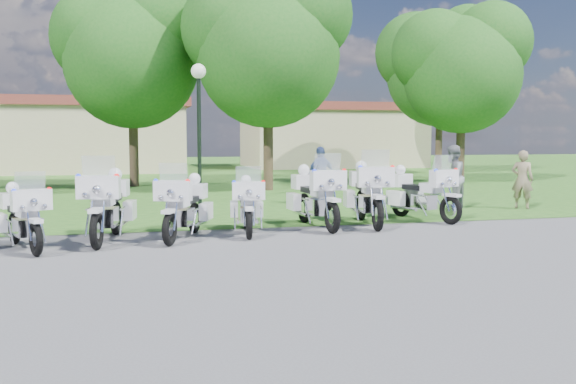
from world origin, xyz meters
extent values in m
plane|color=#515156|center=(0.00, 0.00, 0.00)|extent=(100.00, 100.00, 0.00)
cube|color=#28591C|center=(0.00, 27.00, 0.00)|extent=(100.00, 48.00, 0.01)
torus|color=black|center=(-3.50, 0.68, 0.29)|extent=(0.33, 0.60, 0.60)
torus|color=black|center=(-4.07, 2.09, 0.29)|extent=(0.33, 0.60, 0.60)
cube|color=white|center=(-3.49, 0.67, 0.61)|extent=(0.30, 0.42, 0.06)
cube|color=white|center=(-3.58, 0.87, 0.94)|extent=(0.68, 0.44, 0.36)
cube|color=silver|center=(-3.60, 0.92, 1.25)|extent=(0.50, 0.29, 0.34)
sphere|color=red|center=(-3.29, 0.93, 1.11)|extent=(0.08, 0.08, 0.08)
sphere|color=#1426E5|center=(-3.82, 0.72, 1.11)|extent=(0.08, 0.08, 0.08)
cube|color=silver|center=(-3.79, 1.40, 0.40)|extent=(0.47, 0.58, 0.30)
cube|color=white|center=(-3.71, 1.21, 0.72)|extent=(0.44, 0.54, 0.20)
cube|color=black|center=(-3.89, 1.65, 0.70)|extent=(0.49, 0.63, 0.11)
cube|color=white|center=(-3.77, 2.07, 0.45)|extent=(0.32, 0.49, 0.32)
cube|color=white|center=(-4.27, 1.87, 0.45)|extent=(0.32, 0.49, 0.32)
cube|color=white|center=(-4.08, 2.12, 0.82)|extent=(0.53, 0.49, 0.29)
sphere|color=white|center=(-4.08, 2.12, 1.05)|extent=(0.23, 0.23, 0.23)
torus|color=black|center=(-2.54, 1.09, 0.35)|extent=(0.25, 0.72, 0.70)
torus|color=black|center=(-2.25, 2.85, 0.35)|extent=(0.25, 0.72, 0.70)
cube|color=white|center=(-2.54, 1.07, 0.71)|extent=(0.26, 0.49, 0.07)
cube|color=white|center=(-2.50, 1.33, 1.10)|extent=(0.79, 0.37, 0.42)
cube|color=silver|center=(-2.49, 1.39, 1.47)|extent=(0.60, 0.22, 0.39)
sphere|color=red|center=(-2.18, 1.21, 1.30)|extent=(0.09, 0.09, 0.09)
sphere|color=#1426E5|center=(-2.84, 1.32, 1.30)|extent=(0.09, 0.09, 0.09)
cube|color=silver|center=(-2.39, 1.99, 0.47)|extent=(0.45, 0.64, 0.36)
cube|color=white|center=(-2.43, 1.74, 0.84)|extent=(0.42, 0.59, 0.23)
cube|color=black|center=(-2.34, 2.30, 0.82)|extent=(0.46, 0.70, 0.13)
cube|color=white|center=(-1.96, 2.64, 0.52)|extent=(0.28, 0.57, 0.38)
cube|color=white|center=(-2.58, 2.75, 0.52)|extent=(0.28, 0.57, 0.38)
cube|color=white|center=(-2.24, 2.88, 0.96)|extent=(0.57, 0.50, 0.34)
sphere|color=white|center=(-2.24, 2.88, 1.24)|extent=(0.27, 0.27, 0.27)
torus|color=black|center=(-1.26, 1.18, 0.32)|extent=(0.35, 0.64, 0.64)
torus|color=black|center=(-0.66, 2.69, 0.32)|extent=(0.35, 0.64, 0.64)
cube|color=white|center=(-1.27, 1.17, 0.65)|extent=(0.32, 0.45, 0.07)
cube|color=white|center=(-1.18, 1.39, 1.00)|extent=(0.72, 0.47, 0.38)
cube|color=silver|center=(-1.16, 1.44, 1.34)|extent=(0.54, 0.31, 0.36)
sphere|color=red|center=(-0.92, 1.22, 1.19)|extent=(0.09, 0.09, 0.09)
sphere|color=#1426E5|center=(-1.48, 1.45, 1.19)|extent=(0.09, 0.09, 0.09)
cube|color=silver|center=(-0.95, 1.96, 0.43)|extent=(0.50, 0.62, 0.32)
cube|color=white|center=(-1.04, 1.74, 0.76)|extent=(0.47, 0.58, 0.21)
cube|color=black|center=(-0.85, 2.22, 0.75)|extent=(0.52, 0.67, 0.11)
cube|color=white|center=(-0.44, 2.45, 0.48)|extent=(0.34, 0.53, 0.34)
cube|color=white|center=(-0.98, 2.67, 0.48)|extent=(0.34, 0.53, 0.34)
cube|color=white|center=(-0.65, 2.72, 0.88)|extent=(0.57, 0.53, 0.31)
sphere|color=white|center=(-0.65, 2.72, 1.13)|extent=(0.25, 0.25, 0.25)
torus|color=black|center=(0.29, 1.58, 0.30)|extent=(0.20, 0.61, 0.60)
torus|color=black|center=(0.50, 3.08, 0.30)|extent=(0.20, 0.61, 0.60)
cube|color=white|center=(0.29, 1.56, 0.61)|extent=(0.21, 0.41, 0.06)
cube|color=white|center=(0.32, 1.78, 0.94)|extent=(0.67, 0.30, 0.36)
cube|color=silver|center=(0.33, 1.83, 1.25)|extent=(0.51, 0.18, 0.34)
sphere|color=red|center=(0.60, 1.69, 1.11)|extent=(0.08, 0.08, 0.08)
sphere|color=#1426E5|center=(0.03, 1.77, 1.11)|extent=(0.08, 0.08, 0.08)
cube|color=silver|center=(0.40, 2.35, 0.40)|extent=(0.37, 0.54, 0.30)
cube|color=white|center=(0.37, 2.14, 0.72)|extent=(0.35, 0.50, 0.20)
cube|color=black|center=(0.44, 2.61, 0.70)|extent=(0.38, 0.59, 0.11)
cube|color=white|center=(0.75, 2.91, 0.45)|extent=(0.22, 0.48, 0.32)
cube|color=white|center=(0.22, 2.99, 0.45)|extent=(0.22, 0.48, 0.32)
cube|color=white|center=(0.51, 3.11, 0.82)|extent=(0.48, 0.41, 0.29)
sphere|color=white|center=(0.51, 3.11, 1.06)|extent=(0.23, 0.23, 0.23)
torus|color=black|center=(2.10, 1.93, 0.34)|extent=(0.18, 0.71, 0.70)
torus|color=black|center=(1.98, 3.69, 0.34)|extent=(0.18, 0.71, 0.70)
cube|color=white|center=(2.11, 1.90, 0.71)|extent=(0.22, 0.47, 0.07)
cube|color=white|center=(2.09, 2.16, 1.09)|extent=(0.77, 0.30, 0.42)
cube|color=silver|center=(2.08, 2.23, 1.46)|extent=(0.59, 0.17, 0.39)
sphere|color=red|center=(2.43, 2.12, 1.29)|extent=(0.09, 0.09, 0.09)
sphere|color=#1426E5|center=(1.76, 2.08, 1.29)|extent=(0.09, 0.09, 0.09)
cube|color=silver|center=(2.04, 2.83, 0.47)|extent=(0.39, 0.61, 0.35)
cube|color=white|center=(2.06, 2.58, 0.83)|extent=(0.37, 0.56, 0.23)
cube|color=black|center=(2.02, 3.14, 0.81)|extent=(0.40, 0.67, 0.12)
cube|color=white|center=(2.31, 3.56, 0.52)|extent=(0.22, 0.55, 0.37)
cube|color=white|center=(1.68, 3.51, 0.52)|extent=(0.22, 0.55, 0.37)
cube|color=white|center=(1.98, 3.72, 0.96)|extent=(0.53, 0.45, 0.33)
sphere|color=white|center=(1.98, 3.72, 1.23)|extent=(0.27, 0.27, 0.27)
torus|color=black|center=(3.14, 2.00, 0.36)|extent=(0.26, 0.74, 0.73)
torus|color=black|center=(3.44, 3.83, 0.36)|extent=(0.26, 0.74, 0.73)
cube|color=white|center=(3.14, 1.98, 0.74)|extent=(0.27, 0.50, 0.08)
cube|color=white|center=(3.18, 2.25, 1.14)|extent=(0.81, 0.38, 0.43)
cube|color=silver|center=(3.19, 2.32, 1.52)|extent=(0.62, 0.23, 0.41)
sphere|color=red|center=(3.51, 2.13, 1.35)|extent=(0.10, 0.10, 0.10)
sphere|color=#1426E5|center=(2.83, 2.24, 1.35)|extent=(0.10, 0.10, 0.10)
cube|color=silver|center=(3.29, 2.94, 0.49)|extent=(0.46, 0.66, 0.37)
cube|color=white|center=(3.25, 2.68, 0.87)|extent=(0.44, 0.61, 0.24)
cube|color=black|center=(3.35, 3.26, 0.85)|extent=(0.47, 0.72, 0.13)
cube|color=white|center=(3.74, 3.61, 0.54)|extent=(0.28, 0.59, 0.39)
cube|color=white|center=(3.09, 3.72, 0.54)|extent=(0.28, 0.59, 0.39)
cube|color=white|center=(3.45, 3.86, 1.00)|extent=(0.59, 0.51, 0.35)
sphere|color=white|center=(3.45, 3.86, 1.28)|extent=(0.28, 0.28, 0.28)
torus|color=black|center=(5.15, 2.59, 0.33)|extent=(0.33, 0.67, 0.67)
torus|color=black|center=(4.63, 4.20, 0.33)|extent=(0.33, 0.67, 0.67)
cube|color=white|center=(5.16, 2.57, 0.68)|extent=(0.31, 0.47, 0.07)
cube|color=white|center=(5.08, 2.81, 1.04)|extent=(0.75, 0.45, 0.40)
cube|color=silver|center=(5.06, 2.87, 1.39)|extent=(0.57, 0.29, 0.37)
sphere|color=red|center=(5.40, 2.85, 1.23)|extent=(0.09, 0.09, 0.09)
sphere|color=#1426E5|center=(4.80, 2.65, 1.23)|extent=(0.09, 0.09, 0.09)
cube|color=silver|center=(4.89, 3.41, 0.45)|extent=(0.49, 0.63, 0.34)
cube|color=white|center=(4.96, 3.19, 0.80)|extent=(0.46, 0.59, 0.22)
cube|color=black|center=(4.79, 3.70, 0.78)|extent=(0.51, 0.69, 0.12)
cube|color=white|center=(4.96, 4.15, 0.50)|extent=(0.33, 0.55, 0.36)
cube|color=white|center=(4.39, 3.97, 0.50)|extent=(0.33, 0.55, 0.36)
cube|color=white|center=(4.62, 4.23, 0.92)|extent=(0.58, 0.53, 0.32)
sphere|color=white|center=(4.62, 4.23, 1.17)|extent=(0.26, 0.26, 0.26)
cylinder|color=black|center=(0.06, 8.49, 1.88)|extent=(0.12, 0.12, 3.76)
sphere|color=white|center=(0.06, 8.49, 3.92)|extent=(0.44, 0.44, 0.44)
cylinder|color=#38281C|center=(-1.80, 15.62, 1.81)|extent=(0.36, 0.36, 3.62)
sphere|color=#1A5919|center=(-1.80, 15.62, 4.93)|extent=(5.26, 5.26, 5.26)
sphere|color=#1A5919|center=(-2.95, 16.03, 5.92)|extent=(3.95, 3.95, 3.95)
sphere|color=#1A5919|center=(-0.56, 15.29, 6.42)|extent=(3.62, 3.62, 3.62)
cylinder|color=#38281C|center=(3.04, 12.64, 1.81)|extent=(0.36, 0.36, 3.63)
sphere|color=#1A5919|center=(3.04, 12.64, 4.94)|extent=(5.27, 5.27, 5.27)
sphere|color=#1A5919|center=(1.89, 13.05, 5.93)|extent=(3.95, 3.95, 3.95)
sphere|color=#1A5919|center=(4.28, 12.31, 6.43)|extent=(3.63, 3.63, 3.63)
cylinder|color=#38281C|center=(11.55, 13.82, 1.66)|extent=(0.36, 0.36, 3.33)
sphere|color=#1A5919|center=(11.55, 13.82, 4.54)|extent=(4.84, 4.84, 4.84)
sphere|color=#1A5919|center=(10.49, 14.20, 5.45)|extent=(3.63, 3.63, 3.63)
sphere|color=#1A5919|center=(12.69, 13.51, 5.90)|extent=(3.33, 3.33, 3.33)
cylinder|color=#38281C|center=(14.32, 21.20, 1.98)|extent=(0.36, 0.36, 3.96)
sphere|color=#1A5919|center=(14.32, 21.20, 5.39)|extent=(5.75, 5.75, 5.75)
sphere|color=#1A5919|center=(13.06, 21.65, 6.47)|extent=(4.31, 4.31, 4.31)
sphere|color=#1A5919|center=(15.67, 20.84, 7.01)|extent=(3.96, 3.96, 3.96)
cube|color=tan|center=(-6.00, 28.00, 1.80)|extent=(14.00, 8.00, 3.60)
cube|color=brown|center=(-6.00, 28.00, 3.85)|extent=(14.56, 8.32, 0.50)
cube|color=tan|center=(11.00, 30.00, 1.80)|extent=(11.00, 7.00, 3.60)
cube|color=brown|center=(11.00, 30.00, 3.85)|extent=(11.44, 7.28, 0.50)
imported|color=#8A785D|center=(8.60, 4.99, 0.81)|extent=(0.70, 0.68, 1.62)
imported|color=gray|center=(6.67, 5.38, 0.88)|extent=(1.08, 1.06, 1.76)
imported|color=#374B86|center=(3.56, 7.58, 0.85)|extent=(1.08, 0.72, 1.70)
camera|label=1|loc=(-1.93, -10.64, 2.02)|focal=40.00mm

